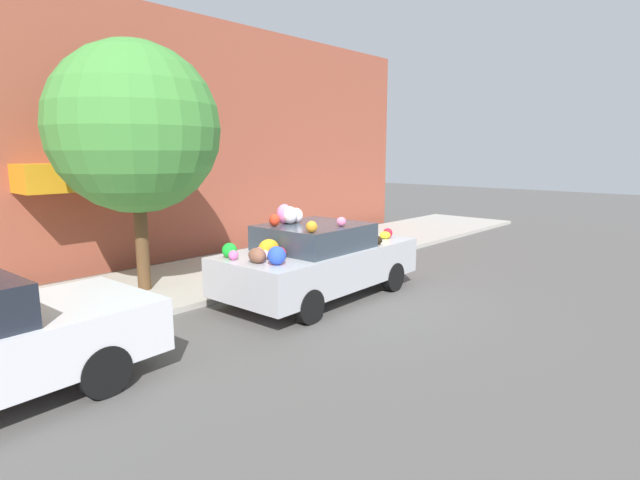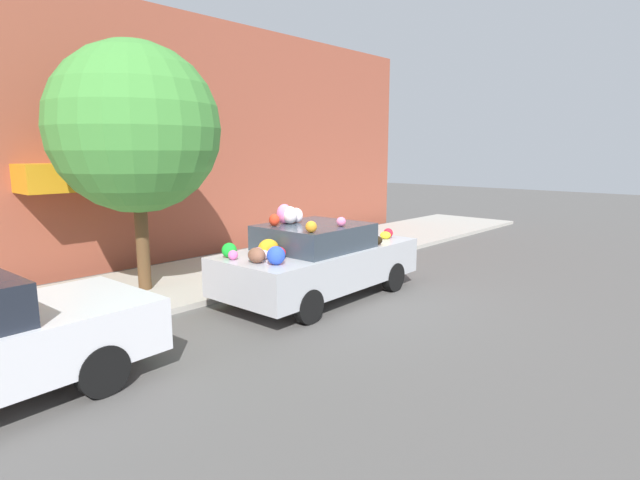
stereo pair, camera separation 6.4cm
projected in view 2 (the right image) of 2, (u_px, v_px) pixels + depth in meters
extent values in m
plane|color=#565451|center=(320.00, 297.00, 9.33)|extent=(60.00, 60.00, 0.00)
cube|color=#B2ADA3|center=(231.00, 271.00, 11.12)|extent=(24.00, 3.20, 0.10)
cube|color=#9E4C38|center=(170.00, 138.00, 12.10)|extent=(18.00, 0.30, 5.99)
cube|color=orange|center=(97.00, 176.00, 10.32)|extent=(2.93, 0.90, 0.55)
cylinder|color=brown|center=(142.00, 239.00, 9.32)|extent=(0.24, 0.24, 1.92)
sphere|color=#47933D|center=(135.00, 128.00, 8.97)|extent=(3.05, 3.05, 3.05)
cylinder|color=gold|center=(267.00, 262.00, 10.55)|extent=(0.20, 0.20, 0.55)
sphere|color=gold|center=(267.00, 246.00, 10.49)|extent=(0.18, 0.18, 0.18)
cube|color=#B7BABF|center=(320.00, 265.00, 9.23)|extent=(4.03, 1.90, 0.67)
cube|color=#333D47|center=(314.00, 236.00, 9.01)|extent=(1.84, 1.62, 0.44)
cylinder|color=black|center=(329.00, 265.00, 10.73)|extent=(0.57, 0.20, 0.56)
cylinder|color=black|center=(393.00, 277.00, 9.68)|extent=(0.57, 0.20, 0.56)
cylinder|color=black|center=(240.00, 288.00, 8.89)|extent=(0.57, 0.20, 0.56)
cylinder|color=black|center=(308.00, 306.00, 7.84)|extent=(0.57, 0.20, 0.56)
ellipsoid|color=#936129|center=(347.00, 234.00, 10.00)|extent=(0.35, 0.33, 0.19)
ellipsoid|color=white|center=(296.00, 215.00, 9.18)|extent=(0.27, 0.31, 0.27)
sphere|color=orange|center=(311.00, 227.00, 8.04)|extent=(0.22, 0.22, 0.19)
ellipsoid|color=brown|center=(257.00, 255.00, 7.86)|extent=(0.34, 0.40, 0.24)
ellipsoid|color=yellow|center=(362.00, 237.00, 9.65)|extent=(0.34, 0.42, 0.20)
ellipsoid|color=white|center=(290.00, 215.00, 9.02)|extent=(0.45, 0.44, 0.31)
ellipsoid|color=pink|center=(258.00, 254.00, 8.04)|extent=(0.20, 0.19, 0.21)
ellipsoid|color=black|center=(375.00, 240.00, 9.36)|extent=(0.28, 0.31, 0.18)
sphere|color=#AF3CC2|center=(349.00, 228.00, 10.75)|extent=(0.25, 0.25, 0.19)
sphere|color=green|center=(229.00, 250.00, 8.24)|extent=(0.35, 0.35, 0.25)
sphere|color=brown|center=(335.00, 232.00, 10.13)|extent=(0.35, 0.35, 0.25)
sphere|color=blue|center=(287.00, 217.00, 9.18)|extent=(0.31, 0.31, 0.22)
sphere|color=purple|center=(357.00, 230.00, 10.40)|extent=(0.25, 0.25, 0.23)
ellipsoid|color=pink|center=(284.00, 214.00, 9.03)|extent=(0.30, 0.28, 0.36)
ellipsoid|color=red|center=(277.00, 253.00, 8.13)|extent=(0.40, 0.40, 0.21)
sphere|color=blue|center=(276.00, 255.00, 7.72)|extent=(0.41, 0.41, 0.29)
sphere|color=red|center=(388.00, 233.00, 10.15)|extent=(0.24, 0.24, 0.20)
sphere|color=brown|center=(274.00, 252.00, 8.18)|extent=(0.23, 0.23, 0.20)
ellipsoid|color=white|center=(262.00, 255.00, 8.12)|extent=(0.35, 0.34, 0.15)
ellipsoid|color=purple|center=(347.00, 232.00, 10.22)|extent=(0.31, 0.31, 0.22)
ellipsoid|color=yellow|center=(385.00, 235.00, 10.03)|extent=(0.30, 0.30, 0.15)
ellipsoid|color=white|center=(368.00, 237.00, 9.91)|extent=(0.20, 0.19, 0.12)
ellipsoid|color=red|center=(274.00, 220.00, 8.76)|extent=(0.28, 0.28, 0.21)
sphere|color=pink|center=(233.00, 255.00, 8.07)|extent=(0.22, 0.22, 0.16)
ellipsoid|color=orange|center=(268.00, 248.00, 8.28)|extent=(0.42, 0.36, 0.30)
sphere|color=pink|center=(341.00, 222.00, 8.71)|extent=(0.23, 0.23, 0.17)
cylinder|color=black|center=(43.00, 337.00, 6.48)|extent=(0.60, 0.21, 0.59)
cylinder|color=black|center=(102.00, 370.00, 5.51)|extent=(0.60, 0.21, 0.59)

